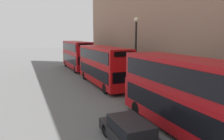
# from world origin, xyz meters

# --- Properties ---
(bus_leading) EXTENTS (2.59, 11.44, 4.23)m
(bus_leading) POSITION_xyz_m (1.60, 7.09, 2.34)
(bus_leading) COLOR #A80F14
(bus_leading) RESTS_ON ground
(bus_second_in_queue) EXTENTS (2.59, 10.62, 4.21)m
(bus_second_in_queue) POSITION_xyz_m (1.60, 21.02, 2.33)
(bus_second_in_queue) COLOR #B20C0F
(bus_second_in_queue) RESTS_ON ground
(bus_third_in_queue) EXTENTS (2.59, 10.80, 4.49)m
(bus_third_in_queue) POSITION_xyz_m (1.60, 33.58, 2.47)
(bus_third_in_queue) COLOR #A80F14
(bus_third_in_queue) RESTS_ON ground
(car_hatchback) EXTENTS (1.78, 4.72, 1.30)m
(car_hatchback) POSITION_xyz_m (-1.80, 7.70, 0.69)
(car_hatchback) COLOR black
(car_hatchback) RESTS_ON ground
(street_lamp) EXTENTS (0.44, 0.44, 7.12)m
(street_lamp) POSITION_xyz_m (3.44, 16.98, 4.34)
(street_lamp) COLOR black
(street_lamp) RESTS_ON ground
(pedestrian) EXTENTS (0.36, 0.36, 1.70)m
(pedestrian) POSITION_xyz_m (4.01, 19.53, 0.78)
(pedestrian) COLOR #334C6B
(pedestrian) RESTS_ON ground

